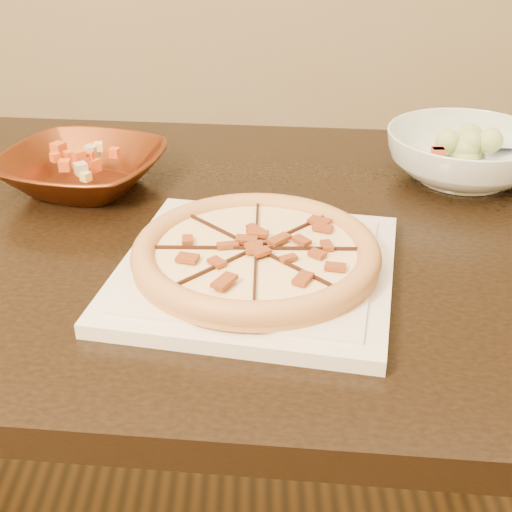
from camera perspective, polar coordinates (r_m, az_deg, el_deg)
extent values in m
cube|color=black|center=(1.01, -4.42, 1.63)|extent=(1.39, 0.97, 0.04)
cylinder|color=black|center=(1.58, 18.54, -4.74)|extent=(0.07, 0.07, 0.71)
cube|color=beige|center=(0.87, 0.00, -1.21)|extent=(0.38, 0.38, 0.02)
cube|color=beige|center=(0.86, 0.00, -0.58)|extent=(0.33, 0.33, 0.00)
cylinder|color=#B37A41|center=(0.86, 0.00, -0.12)|extent=(0.30, 0.30, 0.01)
torus|color=#B37A41|center=(0.85, 0.00, 0.35)|extent=(0.30, 0.30, 0.03)
cylinder|color=beige|center=(0.85, 0.00, 0.29)|extent=(0.24, 0.24, 0.01)
cube|color=black|center=(0.85, 0.00, 0.59)|extent=(0.01, 0.30, 0.01)
cube|color=black|center=(0.85, 0.00, 0.59)|extent=(0.21, 0.21, 0.01)
cube|color=black|center=(0.85, 0.00, 0.59)|extent=(0.30, 0.01, 0.01)
cube|color=black|center=(0.85, 0.00, 0.59)|extent=(0.21, 0.21, 0.01)
cube|color=#AA4616|center=(0.85, 1.44, 0.75)|extent=(0.02, 0.01, 0.00)
cube|color=#AA4616|center=(0.86, 3.15, 1.17)|extent=(0.03, 0.02, 0.00)
cube|color=#AA4616|center=(0.89, 4.22, 2.01)|extent=(0.03, 0.02, 0.00)
cube|color=#AA4616|center=(0.87, 1.31, 1.46)|extent=(0.03, 0.03, 0.00)
cube|color=#AA4616|center=(0.90, 1.59, 2.34)|extent=(0.02, 0.03, 0.00)
cube|color=#AA4616|center=(0.93, 0.85, 3.25)|extent=(0.02, 0.03, 0.00)
cube|color=#AA4616|center=(0.88, -0.31, 1.93)|extent=(0.02, 0.03, 0.00)
cube|color=#AA4616|center=(0.90, -1.66, 2.59)|extent=(0.02, 0.03, 0.00)
cube|color=#AA4616|center=(0.92, -3.75, 2.90)|extent=(0.03, 0.03, 0.00)
cube|color=#AA4616|center=(0.87, -2.52, 1.57)|extent=(0.03, 0.02, 0.00)
cube|color=#AA4616|center=(0.87, -4.63, 1.45)|extent=(0.03, 0.02, 0.00)
cube|color=#AA4616|center=(0.85, -1.79, 0.78)|extent=(0.02, 0.01, 0.00)
cube|color=#AA4616|center=(0.84, -3.58, 0.29)|extent=(0.03, 0.02, 0.00)
cube|color=#AA4616|center=(0.82, -4.91, -0.69)|extent=(0.03, 0.02, 0.00)
cube|color=#AA4616|center=(0.83, -1.61, -0.09)|extent=(0.03, 0.03, 0.00)
cube|color=#AA4616|center=(0.80, -1.93, -1.17)|extent=(0.02, 0.03, 0.00)
cube|color=#AA4616|center=(0.77, -1.07, -2.39)|extent=(0.02, 0.03, 0.00)
cube|color=#AA4616|center=(0.81, 0.38, -0.68)|extent=(0.02, 0.03, 0.00)
cube|color=#AA4616|center=(0.79, 2.04, -1.48)|extent=(0.02, 0.03, 0.00)
cube|color=#AA4616|center=(0.83, 1.04, 0.17)|extent=(0.03, 0.03, 0.00)
cube|color=#AA4616|center=(0.83, 2.96, -0.18)|extent=(0.03, 0.02, 0.00)
cube|color=#AA4616|center=(0.83, 5.20, -0.02)|extent=(0.03, 0.02, 0.00)
imported|color=maroon|center=(1.13, -13.65, 6.69)|extent=(0.30, 0.30, 0.06)
cube|color=tan|center=(1.12, -13.91, 8.75)|extent=(0.03, 0.03, 0.03)
cube|color=#D04C16|center=(1.12, -13.09, 8.89)|extent=(0.03, 0.03, 0.03)
cube|color=#F2CF59|center=(1.13, -12.52, 9.20)|extent=(0.03, 0.03, 0.03)
cube|color=tan|center=(1.15, -12.52, 9.57)|extent=(0.03, 0.03, 0.03)
cube|color=#D04C16|center=(1.13, -13.81, 8.91)|extent=(0.03, 0.03, 0.03)
cube|color=#F2CF59|center=(1.14, -14.13, 9.15)|extent=(0.03, 0.03, 0.03)
cube|color=tan|center=(1.15, -15.02, 9.21)|extent=(0.03, 0.03, 0.03)
cube|color=#D04C16|center=(1.12, -13.98, 8.76)|extent=(0.03, 0.03, 0.03)
cube|color=#F2CF59|center=(1.12, -14.80, 8.72)|extent=(0.03, 0.03, 0.03)
cube|color=tan|center=(1.11, -15.63, 8.45)|extent=(0.03, 0.03, 0.03)
cube|color=#D04C16|center=(1.09, -16.12, 8.02)|extent=(0.03, 0.03, 0.03)
cube|color=#F2CF59|center=(1.11, -14.22, 8.56)|extent=(0.03, 0.03, 0.03)
cube|color=tan|center=(1.09, -14.21, 8.25)|extent=(0.03, 0.03, 0.03)
cube|color=#D04C16|center=(1.08, -13.50, 8.03)|extent=(0.03, 0.03, 0.03)
cube|color=#F2CF59|center=(1.11, -13.81, 8.71)|extent=(0.03, 0.03, 0.03)
cube|color=tan|center=(1.11, -13.07, 8.65)|extent=(0.03, 0.03, 0.03)
imported|color=silver|center=(1.18, 16.33, 7.72)|extent=(0.31, 0.31, 0.08)
sphere|color=#ACC164|center=(1.16, 16.72, 10.32)|extent=(0.04, 0.04, 0.04)
sphere|color=#ACC164|center=(1.18, 17.50, 10.47)|extent=(0.04, 0.04, 0.04)
sphere|color=#ACC164|center=(1.20, 17.11, 10.94)|extent=(0.04, 0.04, 0.04)
sphere|color=#ACC164|center=(1.17, 16.47, 10.53)|extent=(0.04, 0.04, 0.04)
sphere|color=#ACC164|center=(1.18, 15.25, 10.82)|extent=(0.04, 0.04, 0.04)
sphere|color=#ACC164|center=(1.16, 16.58, 10.34)|extent=(0.04, 0.04, 0.04)
sphere|color=#ACC164|center=(1.15, 15.59, 10.26)|extent=(0.04, 0.04, 0.04)
sphere|color=#ACC164|center=(1.12, 15.59, 9.76)|extent=(0.04, 0.04, 0.04)
sphere|color=#ACC164|center=(1.15, 16.81, 10.06)|extent=(0.04, 0.04, 0.04)
sphere|color=#ACC164|center=(1.13, 17.99, 9.67)|extent=(0.04, 0.04, 0.04)
sphere|color=#ACC164|center=(1.16, 16.99, 10.25)|extent=(0.04, 0.04, 0.04)
cube|color=#D9431D|center=(1.19, 17.72, 10.23)|extent=(0.02, 0.02, 0.01)
cube|color=#D9431D|center=(1.13, 15.54, 9.55)|extent=(0.02, 0.02, 0.01)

